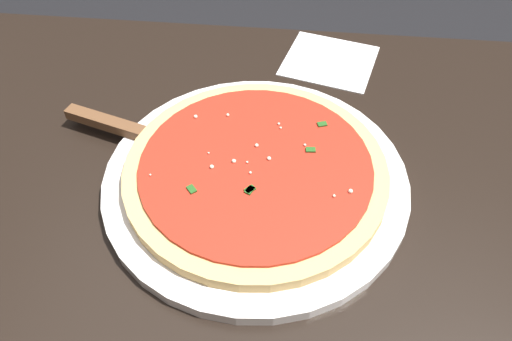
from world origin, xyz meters
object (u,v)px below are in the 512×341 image
Objects in this scene: pizza_server at (135,133)px; napkin_folded_right at (329,61)px; serving_plate at (256,177)px; pizza at (256,168)px.

napkin_folded_right is (-0.26, -0.22, -0.02)m from pizza_server.
serving_plate is 1.67× the size of pizza_server.
pizza_server is 1.62× the size of napkin_folded_right.
serving_plate is 1.17× the size of pizza.
pizza is at bearing 163.21° from pizza_server.
serving_plate is at bearing 24.06° from pizza.
serving_plate is 0.02m from pizza.
pizza_server reaches higher than serving_plate.
serving_plate is at bearing 71.07° from napkin_folded_right.
serving_plate reaches higher than napkin_folded_right.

